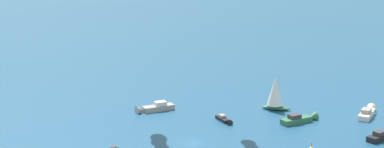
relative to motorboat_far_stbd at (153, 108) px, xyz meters
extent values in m
plane|color=#1E517A|center=(-7.45, 26.75, -0.85)|extent=(2000.00, 2000.00, 0.00)
cube|color=#38383D|center=(11.57, 30.27, 0.04)|extent=(1.43, 1.68, 0.49)
cube|color=#9E9993|center=(-1.44, -0.47, -0.15)|extent=(9.21, 5.38, 1.40)
cone|color=#9E9993|center=(3.66, 1.19, -0.15)|extent=(3.00, 3.36, 2.81)
cube|color=silver|center=(-2.07, -0.67, 1.08)|extent=(3.61, 3.09, 1.05)
cube|color=black|center=(-52.80, 30.85, -0.19)|extent=(8.40, 6.51, 1.32)
cube|color=#38383D|center=(-52.27, 31.17, 0.96)|extent=(3.55, 3.29, 0.99)
cube|color=#33704C|center=(-36.18, 15.56, -0.16)|extent=(9.05, 5.88, 1.38)
cone|color=#33704C|center=(-41.07, 13.53, -0.16)|extent=(3.11, 3.41, 2.77)
cube|color=#38383D|center=(-35.58, 15.81, 1.05)|extent=(3.65, 3.21, 1.04)
ellipsoid|color=#33704C|center=(-33.94, 3.46, -0.28)|extent=(8.34, 5.63, 1.14)
cylinder|color=#B2B2B7|center=(-34.49, 3.72, 4.99)|extent=(0.14, 0.14, 9.39)
cone|color=white|center=(-33.57, 3.28, 4.52)|extent=(6.00, 6.00, 7.98)
cube|color=white|center=(-56.27, 13.26, -0.13)|extent=(7.37, 9.05, 1.44)
cone|color=white|center=(-59.32, 8.70, -0.13)|extent=(3.66, 3.51, 2.87)
cube|color=gray|center=(-55.90, 13.82, 1.12)|extent=(3.65, 3.89, 1.08)
cube|color=black|center=(-17.48, 11.14, -0.42)|extent=(3.31, 5.71, 0.87)
cone|color=black|center=(-18.49, 14.31, -0.42)|extent=(2.08, 1.85, 1.74)
cube|color=gray|center=(-17.36, 10.75, 0.35)|extent=(1.90, 2.24, 0.65)
cylinder|color=black|center=(-33.79, 35.93, 0.58)|extent=(0.08, 0.08, 1.00)
camera|label=1|loc=(13.21, 176.52, 53.49)|focal=62.54mm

